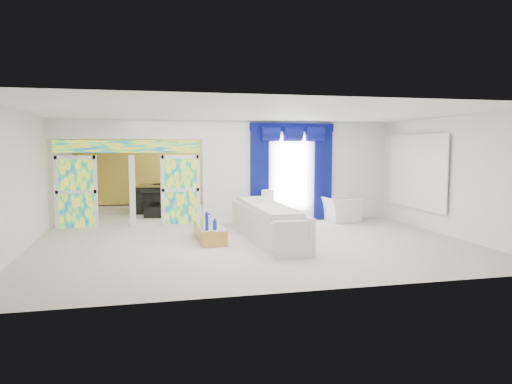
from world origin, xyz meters
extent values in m
plane|color=#B7AF9E|center=(0.00, 0.00, 0.00)|extent=(12.00, 12.00, 0.00)
cube|color=white|center=(2.15, 1.00, 1.50)|extent=(5.70, 0.18, 3.00)
cube|color=white|center=(-2.85, 1.00, 2.73)|extent=(4.30, 0.18, 0.55)
cube|color=#994C3F|center=(-4.28, 1.00, 1.00)|extent=(0.95, 0.04, 2.00)
cube|color=#994C3F|center=(-1.42, 1.00, 1.00)|extent=(0.95, 0.04, 2.00)
cube|color=#994C3F|center=(-2.85, 1.00, 2.25)|extent=(4.00, 0.05, 0.35)
cube|color=white|center=(1.90, 0.90, 1.45)|extent=(1.00, 0.02, 2.30)
cube|color=#090348|center=(0.90, 0.87, 1.40)|extent=(0.55, 0.10, 2.80)
cube|color=#090348|center=(2.90, 0.87, 1.40)|extent=(0.55, 0.10, 2.80)
cube|color=#090348|center=(1.90, 0.87, 2.82)|extent=(2.60, 0.12, 0.25)
cube|color=white|center=(4.94, -1.00, 1.55)|extent=(0.04, 2.70, 1.90)
cube|color=gold|center=(0.00, 5.90, 1.50)|extent=(9.70, 0.12, 2.90)
cube|color=silver|center=(0.40, -1.95, 0.38)|extent=(0.96, 4.04, 0.76)
cube|color=#B68639|center=(-0.95, -1.65, 0.18)|extent=(0.60, 1.67, 0.37)
cube|color=silver|center=(1.37, 0.57, 0.20)|extent=(1.22, 0.51, 0.39)
cylinder|color=white|center=(1.07, 0.57, 0.68)|extent=(0.36, 0.36, 0.58)
imported|color=silver|center=(3.30, 0.44, 0.36)|extent=(0.98, 1.12, 0.73)
cube|color=black|center=(-1.97, 4.07, 0.45)|extent=(1.59, 1.95, 0.90)
cube|color=black|center=(-1.97, 2.47, 0.16)|extent=(1.02, 0.51, 0.33)
cube|color=tan|center=(-4.71, 2.98, 0.36)|extent=(0.52, 0.47, 0.73)
sphere|color=gold|center=(-2.30, 3.40, 2.65)|extent=(0.60, 0.60, 0.60)
cylinder|color=navy|center=(-0.87, -1.02, 0.45)|extent=(0.08, 0.08, 0.16)
cylinder|color=silver|center=(-0.92, -1.32, 0.43)|extent=(0.11, 0.11, 0.13)
cylinder|color=white|center=(-0.92, -1.93, 0.44)|extent=(0.10, 0.10, 0.13)
cylinder|color=navy|center=(-0.91, -2.26, 0.47)|extent=(0.09, 0.09, 0.20)
cylinder|color=navy|center=(-1.02, -1.70, 0.52)|extent=(0.08, 0.08, 0.29)
camera|label=1|loc=(-2.45, -12.83, 2.23)|focal=33.38mm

